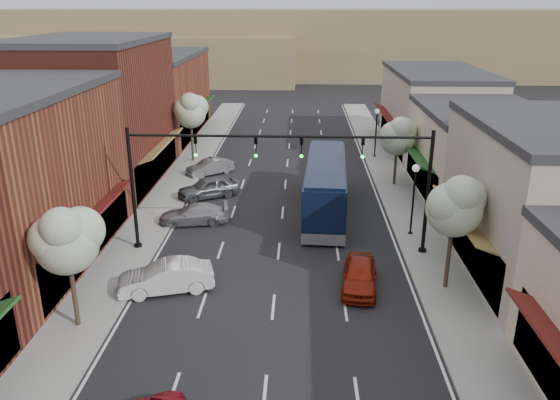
# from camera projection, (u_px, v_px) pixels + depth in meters

# --- Properties ---
(ground) EXTENTS (160.00, 160.00, 0.00)m
(ground) POSITION_uv_depth(u_px,v_px,m) (271.00, 331.00, 23.21)
(ground) COLOR black
(ground) RESTS_ON ground
(sidewalk_left) EXTENTS (2.80, 73.00, 0.15)m
(sidewalk_left) POSITION_uv_depth(u_px,v_px,m) (173.00, 188.00, 40.88)
(sidewalk_left) COLOR gray
(sidewalk_left) RESTS_ON ground
(sidewalk_right) EXTENTS (2.80, 73.00, 0.15)m
(sidewalk_right) POSITION_uv_depth(u_px,v_px,m) (398.00, 191.00, 40.25)
(sidewalk_right) COLOR gray
(sidewalk_right) RESTS_ON ground
(curb_left) EXTENTS (0.25, 73.00, 0.17)m
(curb_left) POSITION_uv_depth(u_px,v_px,m) (191.00, 189.00, 40.83)
(curb_left) COLOR gray
(curb_left) RESTS_ON ground
(curb_right) EXTENTS (0.25, 73.00, 0.17)m
(curb_right) POSITION_uv_depth(u_px,v_px,m) (379.00, 191.00, 40.30)
(curb_right) COLOR gray
(curb_right) RESTS_ON ground
(bldg_left_midfar) EXTENTS (10.14, 14.10, 10.90)m
(bldg_left_midfar) POSITION_uv_depth(u_px,v_px,m) (95.00, 113.00, 40.70)
(bldg_left_midfar) COLOR maroon
(bldg_left_midfar) RESTS_ON ground
(bldg_left_far) EXTENTS (10.14, 18.10, 8.40)m
(bldg_left_far) POSITION_uv_depth(u_px,v_px,m) (152.00, 96.00, 56.15)
(bldg_left_far) COLOR brown
(bldg_left_far) RESTS_ON ground
(bldg_right_midnear) EXTENTS (9.14, 12.10, 7.90)m
(bldg_right_midnear) POSITION_uv_depth(u_px,v_px,m) (553.00, 202.00, 27.00)
(bldg_right_midnear) COLOR #A1978A
(bldg_right_midnear) RESTS_ON ground
(bldg_right_midfar) EXTENTS (9.14, 12.10, 6.40)m
(bldg_right_midfar) POSITION_uv_depth(u_px,v_px,m) (478.00, 153.00, 38.52)
(bldg_right_midfar) COLOR beige
(bldg_right_midfar) RESTS_ON ground
(bldg_right_far) EXTENTS (9.14, 16.10, 7.40)m
(bldg_right_far) POSITION_uv_depth(u_px,v_px,m) (434.00, 110.00, 51.51)
(bldg_right_far) COLOR #A1978A
(bldg_right_far) RESTS_ON ground
(hill_far) EXTENTS (120.00, 30.00, 12.00)m
(hill_far) POSITION_uv_depth(u_px,v_px,m) (297.00, 42.00, 105.72)
(hill_far) COLOR #7A6647
(hill_far) RESTS_ON ground
(hill_near) EXTENTS (50.00, 20.00, 8.00)m
(hill_near) POSITION_uv_depth(u_px,v_px,m) (154.00, 58.00, 96.07)
(hill_near) COLOR #7A6647
(hill_near) RESTS_ON ground
(signal_mast_right) EXTENTS (8.22, 0.46, 7.00)m
(signal_mast_right) POSITION_uv_depth(u_px,v_px,m) (384.00, 174.00, 28.94)
(signal_mast_right) COLOR black
(signal_mast_right) RESTS_ON ground
(signal_mast_left) EXTENTS (8.22, 0.46, 7.00)m
(signal_mast_left) POSITION_uv_depth(u_px,v_px,m) (175.00, 171.00, 29.36)
(signal_mast_left) COLOR black
(signal_mast_left) RESTS_ON ground
(tree_right_near) EXTENTS (2.85, 2.65, 5.95)m
(tree_right_near) POSITION_uv_depth(u_px,v_px,m) (456.00, 204.00, 25.08)
(tree_right_near) COLOR #47382B
(tree_right_near) RESTS_ON ground
(tree_right_far) EXTENTS (2.85, 2.65, 5.43)m
(tree_right_far) POSITION_uv_depth(u_px,v_px,m) (398.00, 135.00, 40.27)
(tree_right_far) COLOR #47382B
(tree_right_far) RESTS_ON ground
(tree_left_near) EXTENTS (2.85, 2.65, 5.69)m
(tree_left_near) POSITION_uv_depth(u_px,v_px,m) (67.00, 238.00, 22.03)
(tree_left_near) COLOR #47382B
(tree_left_near) RESTS_ON ground
(tree_left_far) EXTENTS (2.85, 2.65, 6.13)m
(tree_left_far) POSITION_uv_depth(u_px,v_px,m) (191.00, 110.00, 46.33)
(tree_left_far) COLOR #47382B
(tree_left_far) RESTS_ON ground
(lamp_post_near) EXTENTS (0.44, 0.44, 4.44)m
(lamp_post_near) POSITION_uv_depth(u_px,v_px,m) (414.00, 188.00, 31.75)
(lamp_post_near) COLOR black
(lamp_post_near) RESTS_ON ground
(lamp_post_far) EXTENTS (0.44, 0.44, 4.44)m
(lamp_post_far) POSITION_uv_depth(u_px,v_px,m) (376.00, 125.00, 48.20)
(lamp_post_far) COLOR black
(lamp_post_far) RESTS_ON ground
(coach_bus) EXTENTS (3.15, 11.69, 3.54)m
(coach_bus) POSITION_uv_depth(u_px,v_px,m) (325.00, 186.00, 35.84)
(coach_bus) COLOR black
(coach_bus) RESTS_ON ground
(red_hatchback) EXTENTS (2.14, 4.30, 1.41)m
(red_hatchback) POSITION_uv_depth(u_px,v_px,m) (360.00, 275.00, 26.53)
(red_hatchback) COLOR maroon
(red_hatchback) RESTS_ON ground
(parked_car_b) EXTENTS (4.79, 2.79, 1.49)m
(parked_car_b) POSITION_uv_depth(u_px,v_px,m) (166.00, 277.00, 26.22)
(parked_car_b) COLOR silver
(parked_car_b) RESTS_ON ground
(parked_car_c) EXTENTS (4.56, 2.43, 1.26)m
(parked_car_c) POSITION_uv_depth(u_px,v_px,m) (194.00, 214.00, 34.36)
(parked_car_c) COLOR #949499
(parked_car_c) RESTS_ON ground
(parked_car_d) EXTENTS (4.69, 3.71, 1.49)m
(parked_car_d) POSITION_uv_depth(u_px,v_px,m) (208.00, 187.00, 38.97)
(parked_car_d) COLOR #53565A
(parked_car_d) RESTS_ON ground
(parked_car_e) EXTENTS (3.86, 3.49, 1.28)m
(parked_car_e) POSITION_uv_depth(u_px,v_px,m) (210.00, 167.00, 44.25)
(parked_car_e) COLOR #939297
(parked_car_e) RESTS_ON ground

